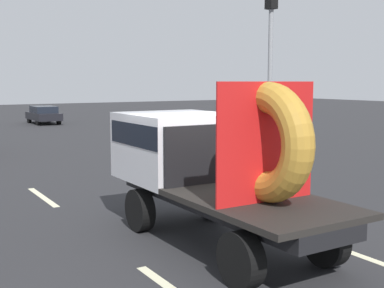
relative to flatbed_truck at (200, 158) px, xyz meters
name	(u,v)px	position (x,y,z in m)	size (l,w,h in m)	color
ground_plane	(202,236)	(0.01, -0.06, -1.52)	(120.00, 120.00, 0.00)	#28282B
flatbed_truck	(200,158)	(0.00, 0.00, 0.00)	(2.02, 5.35, 2.95)	black
traffic_light	(271,49)	(6.53, 5.71, 2.56)	(0.42, 0.36, 6.32)	gray
lane_dash_left_far	(43,197)	(-1.71, 4.85, -1.52)	(2.47, 0.16, 0.01)	beige
lane_dash_right_near	(361,256)	(1.71, -2.44, -1.52)	(2.23, 0.16, 0.01)	beige
lane_dash_right_far	(160,183)	(1.71, 4.86, -1.52)	(2.30, 0.16, 0.01)	beige
oncoming_car	(44,114)	(4.55, 27.74, -0.85)	(1.63, 3.81, 1.24)	black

